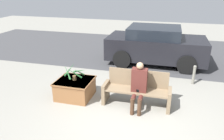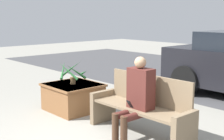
% 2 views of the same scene
% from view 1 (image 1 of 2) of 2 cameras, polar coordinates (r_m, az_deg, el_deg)
% --- Properties ---
extents(ground_plane, '(30.00, 30.00, 0.00)m').
position_cam_1_polar(ground_plane, '(5.36, 4.11, -13.25)').
color(ground_plane, gray).
extents(road_surface, '(20.00, 6.00, 0.01)m').
position_cam_1_polar(road_surface, '(10.79, 10.35, 4.84)').
color(road_surface, '#424244').
rests_on(road_surface, ground_plane).
extents(bench, '(1.79, 0.52, 0.93)m').
position_cam_1_polar(bench, '(5.88, 6.50, -5.10)').
color(bench, '#7A664C').
rests_on(bench, ground_plane).
extents(person_seated, '(0.39, 0.60, 1.25)m').
position_cam_1_polar(person_seated, '(5.59, 6.99, -3.78)').
color(person_seated, '#51231E').
rests_on(person_seated, ground_plane).
extents(planter_box, '(1.00, 0.94, 0.53)m').
position_cam_1_polar(planter_box, '(6.35, -9.61, -4.62)').
color(planter_box, brown).
rests_on(planter_box, ground_plane).
extents(potted_plant, '(0.59, 0.61, 0.45)m').
position_cam_1_polar(potted_plant, '(6.15, -9.85, -0.73)').
color(potted_plant, brown).
rests_on(potted_plant, planter_box).
extents(parked_car, '(3.85, 1.98, 1.49)m').
position_cam_1_polar(parked_car, '(9.01, 11.27, 6.39)').
color(parked_car, black).
rests_on(parked_car, ground_plane).
extents(bollard_post, '(0.10, 0.10, 0.65)m').
position_cam_1_polar(bollard_post, '(7.51, 20.62, -1.06)').
color(bollard_post, slate).
rests_on(bollard_post, ground_plane).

